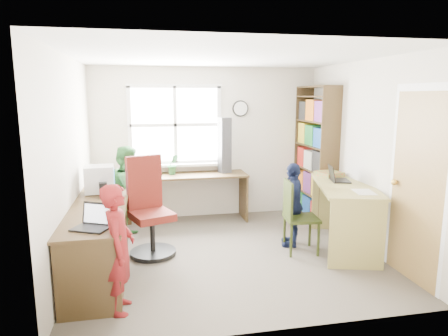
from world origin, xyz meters
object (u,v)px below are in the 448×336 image
object	(u,v)px
wooden_chair	(296,214)
crt_monitor	(100,179)
laptop_left	(94,222)
cd_tower	(225,145)
person_red	(119,249)
l_desk	(117,234)
swivel_chair	(149,213)
person_navy	(293,204)
laptop_right	(337,178)
potted_plant	(173,164)
bookshelf	(315,157)
right_desk	(345,202)
person_green	(129,192)

from	to	relation	value
wooden_chair	crt_monitor	world-z (taller)	crt_monitor
laptop_left	cd_tower	bearing A→B (deg)	80.93
person_red	l_desk	bearing A→B (deg)	7.50
swivel_chair	person_red	bearing A→B (deg)	-123.12
wooden_chair	person_red	world-z (taller)	person_red
l_desk	person_navy	distance (m)	2.25
l_desk	person_red	size ratio (longest dim) A/B	2.47
wooden_chair	laptop_right	distance (m)	0.80
l_desk	laptop_left	size ratio (longest dim) A/B	7.33
cd_tower	person_navy	size ratio (longest dim) A/B	0.79
l_desk	potted_plant	world-z (taller)	potted_plant
crt_monitor	person_red	size ratio (longest dim) A/B	0.31
cd_tower	potted_plant	distance (m)	0.86
crt_monitor	person_navy	xyz separation A→B (m)	(2.44, -0.31, -0.37)
bookshelf	cd_tower	size ratio (longest dim) A/B	2.42
cd_tower	person_red	distance (m)	3.04
right_desk	bookshelf	size ratio (longest dim) A/B	0.75
swivel_chair	person_red	xyz separation A→B (m)	(-0.29, -1.33, 0.07)
l_desk	swivel_chair	xyz separation A→B (m)	(0.36, 0.51, 0.07)
right_desk	potted_plant	bearing A→B (deg)	159.55
bookshelf	potted_plant	distance (m)	2.23
cd_tower	person_navy	distance (m)	1.61
swivel_chair	laptop_right	size ratio (longest dim) A/B	3.39
laptop_right	person_navy	size ratio (longest dim) A/B	0.33
l_desk	person_green	bearing A→B (deg)	85.35
crt_monitor	right_desk	bearing A→B (deg)	-12.74
l_desk	bookshelf	xyz separation A→B (m)	(2.96, 1.47, 0.55)
l_desk	person_green	world-z (taller)	person_green
right_desk	person_navy	world-z (taller)	person_navy
l_desk	laptop_left	bearing A→B (deg)	-103.24
l_desk	laptop_right	xyz separation A→B (m)	(2.82, 0.45, 0.43)
bookshelf	person_green	xyz separation A→B (m)	(-2.86, -0.32, -0.36)
wooden_chair	person_navy	distance (m)	0.25
crt_monitor	person_green	bearing A→B (deg)	47.39
right_desk	person_green	world-z (taller)	person_green
crt_monitor	laptop_right	size ratio (longest dim) A/B	1.03
person_red	person_green	xyz separation A→B (m)	(0.02, 1.97, 0.05)
bookshelf	person_red	bearing A→B (deg)	-141.55
swivel_chair	crt_monitor	size ratio (longest dim) A/B	3.29
person_red	person_navy	xyz separation A→B (m)	(2.13, 1.25, -0.05)
crt_monitor	person_red	world-z (taller)	person_red
l_desk	wooden_chair	bearing A→B (deg)	5.16
cd_tower	wooden_chair	bearing A→B (deg)	-85.26
right_desk	laptop_right	bearing A→B (deg)	110.08
person_green	person_navy	distance (m)	2.23
wooden_chair	potted_plant	xyz separation A→B (m)	(-1.42, 1.56, 0.41)
l_desk	cd_tower	size ratio (longest dim) A/B	3.40
l_desk	wooden_chair	distance (m)	2.17
person_navy	person_green	bearing A→B (deg)	-90.80
l_desk	cd_tower	distance (m)	2.46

